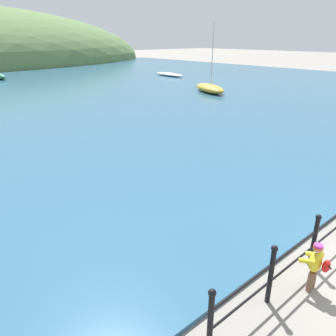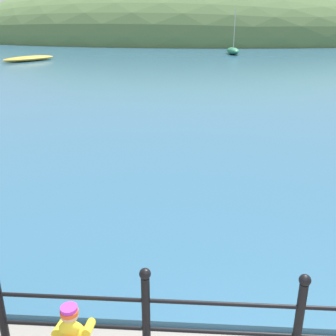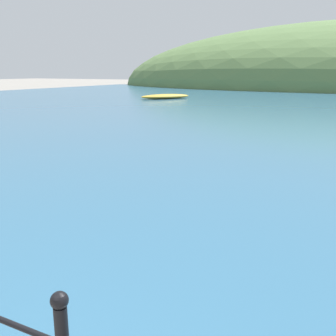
{
  "view_description": "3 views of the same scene",
  "coord_description": "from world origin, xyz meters",
  "views": [
    {
      "loc": [
        -6.95,
        -0.8,
        4.47
      ],
      "look_at": [
        -1.03,
        6.0,
        0.84
      ],
      "focal_mm": 35.0,
      "sensor_mm": 36.0,
      "label": 1
    },
    {
      "loc": [
        -0.55,
        -1.76,
        3.54
      ],
      "look_at": [
        -0.94,
        4.26,
        1.22
      ],
      "focal_mm": 42.0,
      "sensor_mm": 36.0,
      "label": 2
    },
    {
      "loc": [
        2.22,
        -0.17,
        2.58
      ],
      "look_at": [
        -1.04,
        6.16,
        0.81
      ],
      "focal_mm": 42.0,
      "sensor_mm": 36.0,
      "label": 3
    }
  ],
  "objects": [
    {
      "name": "boat_green_fishing",
      "position": [
        19.7,
        29.61,
        0.28
      ],
      "size": [
        1.45,
        4.77,
        0.37
      ],
      "color": "silver",
      "rests_on": "water"
    },
    {
      "name": "iron_railing",
      "position": [
        -0.21,
        1.5,
        0.64
      ],
      "size": [
        7.97,
        0.12,
        1.21
      ],
      "color": "black",
      "rests_on": "ground"
    },
    {
      "name": "child_in_coat",
      "position": [
        -1.67,
        1.12,
        0.61
      ],
      "size": [
        0.4,
        0.54,
        1.0
      ],
      "color": "brown",
      "rests_on": "ground"
    },
    {
      "name": "boat_red_dinghy",
      "position": [
        14.13,
        18.07,
        0.44
      ],
      "size": [
        3.03,
        4.57,
        5.4
      ],
      "color": "gold",
      "rests_on": "water"
    }
  ]
}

